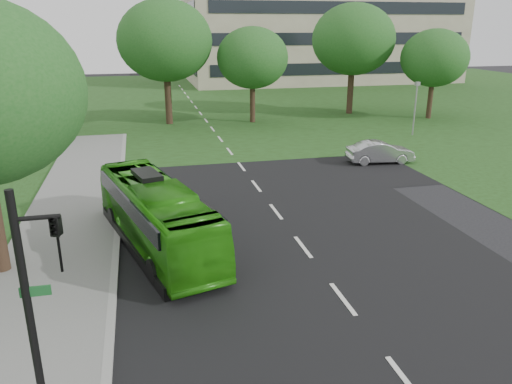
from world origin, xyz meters
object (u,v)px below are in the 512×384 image
tree_park_a (31,63)px  bus (156,215)px  tree_park_c (252,58)px  sedan (380,152)px  tree_park_e (435,58)px  camera_pole (416,101)px  tree_park_b (165,41)px  tree_park_d (353,39)px  traffic_light (38,305)px

tree_park_a → bus: size_ratio=0.88×
tree_park_c → tree_park_a: bearing=-172.9°
tree_park_c → bus: size_ratio=0.88×
tree_park_a → sedan: (22.13, -13.22, -4.89)m
bus → sedan: 17.13m
tree_park_e → camera_pole: 8.86m
tree_park_a → tree_park_e: size_ratio=1.02×
tree_park_b → tree_park_c: (7.31, -0.84, -1.46)m
tree_park_a → tree_park_d: tree_park_d is taller
tree_park_a → tree_park_d: 28.11m
sedan → tree_park_a: bearing=64.1°
sedan → camera_pole: (6.32, 7.01, 1.99)m
tree_park_e → bus: tree_park_e is taller
tree_park_a → camera_pole: bearing=-12.3°
tree_park_a → sedan: bearing=-30.8°
tree_park_d → tree_park_e: (6.09, -4.24, -1.53)m
tree_park_b → sedan: (12.03, -16.22, -6.34)m
tree_park_e → tree_park_a: bearing=-179.5°
tree_park_c → sedan: (4.72, -15.39, -4.88)m
camera_pole → tree_park_d: bearing=90.8°
tree_park_c → traffic_light: bearing=-109.2°
tree_park_a → tree_park_c: 17.54m
tree_park_d → bus: (-19.77, -27.33, -5.67)m
tree_park_a → tree_park_b: bearing=16.6°
tree_park_d → tree_park_a: bearing=-170.7°
tree_park_a → tree_park_b: size_ratio=0.79×
tree_park_a → traffic_light: 32.74m
tree_park_b → tree_park_c: tree_park_b is taller
traffic_light → camera_pole: size_ratio=1.34×
tree_park_c → tree_park_b: bearing=173.5°
bus → camera_pole: camera_pole is taller
tree_park_d → tree_park_e: tree_park_d is taller
tree_park_a → camera_pole: size_ratio=1.98×
sedan → traffic_light: 25.39m
tree_park_b → tree_park_c: size_ratio=1.27×
traffic_light → bus: bearing=96.8°
tree_park_b → traffic_light: 35.71m
tree_park_a → traffic_light: bearing=-80.4°
tree_park_b → tree_park_d: bearing=5.0°
tree_park_d → traffic_light: 43.11m
tree_park_b → tree_park_d: (17.60, 1.54, -0.05)m
tree_park_b → sedan: bearing=-53.4°
tree_park_e → bus: size_ratio=0.86×
bus → traffic_light: size_ratio=1.68×
tree_park_e → bus: bearing=-138.3°
tree_park_b → traffic_light: size_ratio=1.87×
tree_park_d → sedan: tree_park_d is taller
tree_park_c → sedan: tree_park_c is taller
bus → sedan: bearing=18.4°
tree_park_d → traffic_light: tree_park_d is taller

